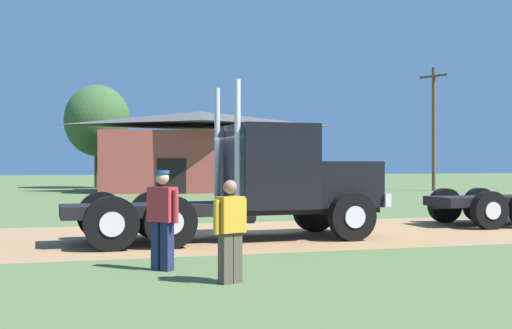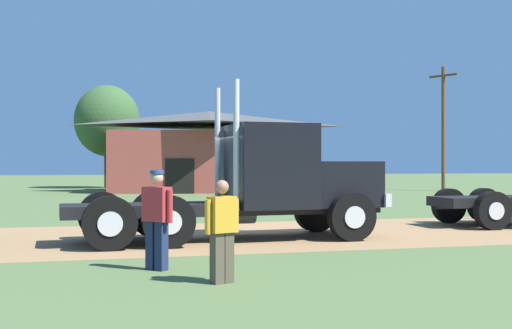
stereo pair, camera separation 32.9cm
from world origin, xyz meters
name	(u,v)px [view 2 (the right image)]	position (x,y,z in m)	size (l,w,h in m)	color
ground_plane	(260,234)	(0.00, 0.00, 0.00)	(200.00, 200.00, 0.00)	#526A3A
dirt_track	(260,234)	(0.00, 0.00, 0.00)	(120.00, 6.96, 0.01)	#9F764C
truck_foreground_white	(267,184)	(-0.08, -0.92, 1.33)	(7.79, 2.88, 3.76)	black
visitor_standing_near	(157,215)	(-3.17, -4.95, 0.95)	(0.51, 0.52, 1.72)	#B22D33
visitor_walking_mid	(222,228)	(-2.33, -6.42, 0.84)	(0.56, 0.38, 1.58)	gold
shed_building	(209,153)	(3.57, 27.09, 2.64)	(14.52, 9.87, 5.48)	#984339
utility_pole_near	(443,125)	(19.40, 23.45, 4.55)	(1.08, 2.04, 8.59)	brown
tree_mid	(107,121)	(-3.02, 34.83, 5.22)	(5.01, 5.01, 7.99)	#513823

